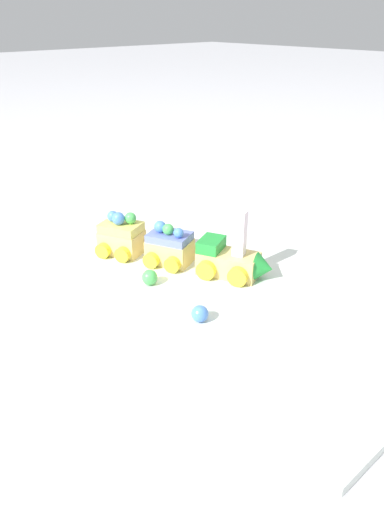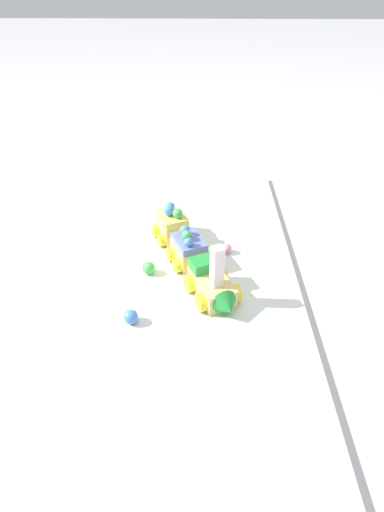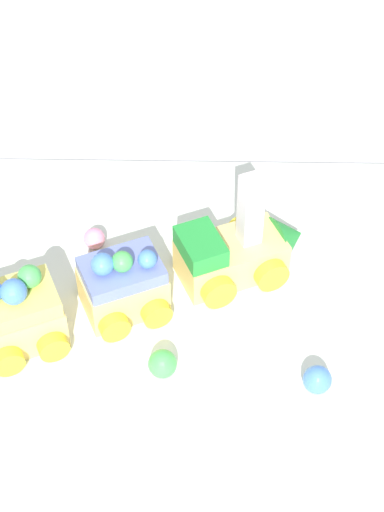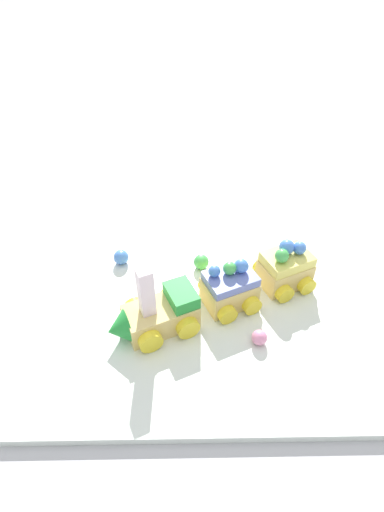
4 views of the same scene
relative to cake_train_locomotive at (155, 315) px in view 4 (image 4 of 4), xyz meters
The scene contains 8 objects.
ground_plane 0.09m from the cake_train_locomotive, 156.52° to the right, with size 10.00×10.00×0.00m, color #B2B2B7.
display_board 0.09m from the cake_train_locomotive, 156.52° to the right, with size 0.83×0.37×0.01m, color silver.
cake_train_locomotive is the anchor object (origin of this frame).
cake_car_blueberry 0.11m from the cake_train_locomotive, 156.10° to the right, with size 0.09×0.09×0.07m.
cake_car_lemon 0.20m from the cake_train_locomotive, 156.27° to the right, with size 0.09×0.09×0.08m.
gumball_pink 0.14m from the cake_train_locomotive, 168.67° to the left, with size 0.02×0.02×0.02m, color pink.
gumball_green 0.13m from the cake_train_locomotive, 119.02° to the right, with size 0.02×0.02×0.02m, color #4CBC56.
gumball_blue 0.14m from the cake_train_locomotive, 64.94° to the right, with size 0.02×0.02×0.02m, color #4C84E0.
Camera 4 is at (0.04, 0.37, 0.43)m, focal length 28.00 mm.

